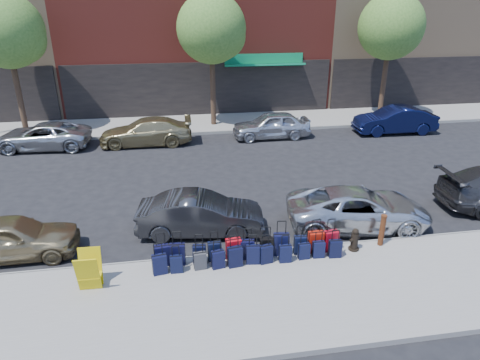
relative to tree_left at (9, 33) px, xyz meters
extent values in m
plane|color=black|center=(9.86, -9.50, -5.41)|extent=(120.00, 120.00, 0.00)
cube|color=gray|center=(9.86, -16.00, -5.34)|extent=(60.00, 4.00, 0.15)
cube|color=gray|center=(9.86, 0.50, -5.34)|extent=(60.00, 4.00, 0.15)
cube|color=gray|center=(9.86, -13.98, -5.34)|extent=(60.00, 0.08, 0.15)
cube|color=gray|center=(9.86, -1.52, -5.34)|extent=(60.00, 0.08, 0.15)
cube|color=black|center=(9.86, 2.45, -3.71)|extent=(16.66, 0.15, 3.40)
cube|color=#0D7749|center=(13.86, 2.10, -2.21)|extent=(5.00, 0.91, 0.27)
cube|color=#0D7749|center=(13.86, 2.40, -1.86)|extent=(5.00, 0.10, 0.60)
cube|color=black|center=(25.86, 2.45, -3.71)|extent=(14.70, 0.15, 3.40)
cylinder|color=black|center=(-0.14, 0.00, -2.86)|extent=(0.30, 0.30, 4.80)
sphere|color=#3A6822|center=(-0.14, 0.00, 0.11)|extent=(3.80, 3.80, 3.80)
sphere|color=#3A6822|center=(0.46, 0.00, -0.27)|extent=(2.58, 2.58, 2.58)
cylinder|color=black|center=(10.36, 0.00, -2.86)|extent=(0.30, 0.30, 4.80)
sphere|color=#3A6822|center=(10.36, 0.00, 0.11)|extent=(3.80, 3.80, 3.80)
sphere|color=#3A6822|center=(10.96, 0.00, -0.27)|extent=(2.58, 2.58, 2.58)
cylinder|color=black|center=(20.86, 0.00, -2.86)|extent=(0.30, 0.30, 4.80)
sphere|color=#3A6822|center=(20.86, 0.00, 0.11)|extent=(3.80, 3.80, 3.80)
sphere|color=#3A6822|center=(21.46, 0.00, -0.27)|extent=(2.58, 2.58, 2.58)
cube|color=black|center=(7.39, -14.28, -4.95)|extent=(0.44, 0.28, 0.62)
cylinder|color=black|center=(7.39, -14.28, -4.27)|extent=(0.23, 0.06, 0.03)
cube|color=black|center=(7.83, -14.29, -4.95)|extent=(0.44, 0.26, 0.63)
cylinder|color=black|center=(7.83, -14.29, -4.26)|extent=(0.24, 0.05, 0.03)
cube|color=black|center=(8.43, -14.31, -4.99)|extent=(0.39, 0.24, 0.55)
cylinder|color=black|center=(8.43, -14.31, -4.39)|extent=(0.21, 0.06, 0.03)
cube|color=black|center=(8.87, -14.26, -4.98)|extent=(0.38, 0.21, 0.57)
cylinder|color=black|center=(8.87, -14.26, -4.36)|extent=(0.21, 0.03, 0.03)
cube|color=#B20B16|center=(9.41, -14.29, -4.94)|extent=(0.45, 0.28, 0.64)
cylinder|color=black|center=(9.41, -14.29, -4.25)|extent=(0.24, 0.06, 0.03)
cube|color=black|center=(9.81, -14.33, -4.97)|extent=(0.42, 0.27, 0.59)
cylinder|color=black|center=(9.81, -14.33, -4.33)|extent=(0.22, 0.06, 0.03)
cube|color=black|center=(10.37, -14.27, -4.97)|extent=(0.40, 0.25, 0.57)
cylinder|color=black|center=(10.37, -14.27, -4.35)|extent=(0.22, 0.06, 0.03)
cube|color=black|center=(10.81, -14.27, -4.93)|extent=(0.47, 0.30, 0.67)
cylinder|color=black|center=(10.81, -14.27, -4.21)|extent=(0.25, 0.06, 0.03)
cube|color=black|center=(11.38, -14.30, -4.99)|extent=(0.38, 0.23, 0.55)
cylinder|color=black|center=(11.38, -14.30, -4.39)|extent=(0.21, 0.05, 0.03)
cube|color=#A4180A|center=(11.85, -14.29, -4.94)|extent=(0.44, 0.25, 0.64)
cylinder|color=black|center=(11.85, -14.29, -4.24)|extent=(0.24, 0.04, 0.03)
cube|color=maroon|center=(12.33, -14.28, -4.95)|extent=(0.44, 0.28, 0.62)
cylinder|color=black|center=(12.33, -14.28, -4.27)|extent=(0.24, 0.06, 0.03)
cube|color=black|center=(7.33, -14.65, -4.98)|extent=(0.42, 0.29, 0.57)
cylinder|color=black|center=(7.33, -14.65, -4.36)|extent=(0.22, 0.07, 0.03)
cube|color=black|center=(7.78, -14.66, -5.02)|extent=(0.34, 0.20, 0.49)
cylinder|color=black|center=(7.78, -14.66, -4.48)|extent=(0.19, 0.04, 0.03)
cube|color=#323337|center=(8.43, -14.61, -5.01)|extent=(0.36, 0.23, 0.50)
cylinder|color=black|center=(8.43, -14.61, -4.47)|extent=(0.19, 0.05, 0.03)
cube|color=black|center=(8.92, -14.64, -5.00)|extent=(0.39, 0.27, 0.52)
cylinder|color=black|center=(8.92, -14.64, -4.43)|extent=(0.20, 0.07, 0.03)
cube|color=black|center=(9.40, -14.63, -4.97)|extent=(0.43, 0.28, 0.59)
cylinder|color=black|center=(9.40, -14.63, -4.33)|extent=(0.23, 0.06, 0.03)
cube|color=black|center=(9.92, -14.57, -4.99)|extent=(0.40, 0.26, 0.55)
cylinder|color=black|center=(9.92, -14.57, -4.39)|extent=(0.21, 0.06, 0.03)
cube|color=black|center=(10.28, -14.61, -4.99)|extent=(0.40, 0.27, 0.54)
cylinder|color=black|center=(10.28, -14.61, -4.40)|extent=(0.21, 0.07, 0.03)
cube|color=black|center=(10.84, -14.65, -5.01)|extent=(0.35, 0.21, 0.51)
cylinder|color=black|center=(10.84, -14.65, -4.45)|extent=(0.20, 0.04, 0.03)
cube|color=black|center=(11.41, -14.59, -5.02)|extent=(0.34, 0.21, 0.48)
cylinder|color=black|center=(11.41, -14.59, -4.50)|extent=(0.18, 0.04, 0.03)
cube|color=black|center=(11.85, -14.58, -5.01)|extent=(0.34, 0.21, 0.50)
cylinder|color=black|center=(11.85, -14.58, -4.47)|extent=(0.19, 0.04, 0.03)
cube|color=black|center=(12.32, -14.65, -5.00)|extent=(0.37, 0.23, 0.53)
cylinder|color=black|center=(12.32, -14.65, -4.42)|extent=(0.20, 0.05, 0.03)
cylinder|color=black|center=(13.02, -14.38, -5.24)|extent=(0.32, 0.32, 0.05)
cylinder|color=black|center=(13.02, -14.38, -4.96)|extent=(0.21, 0.21, 0.50)
sphere|color=black|center=(13.02, -14.38, -4.65)|extent=(0.19, 0.19, 0.19)
cylinder|color=black|center=(13.02, -14.38, -4.91)|extent=(0.36, 0.21, 0.09)
cylinder|color=#38190C|center=(13.93, -14.25, -4.77)|extent=(0.16, 0.16, 0.99)
cylinder|color=#38190C|center=(13.93, -14.25, -4.28)|extent=(0.19, 0.19, 0.04)
cube|color=gold|center=(5.57, -15.17, -4.74)|extent=(0.58, 0.27, 1.02)
cube|color=gold|center=(5.58, -14.80, -4.74)|extent=(0.58, 0.27, 1.02)
cube|color=gold|center=(5.58, -14.98, -4.90)|extent=(0.58, 0.39, 0.02)
imported|color=#918059|center=(3.06, -12.89, -4.77)|extent=(3.80, 1.59, 1.29)
imported|color=#343436|center=(8.63, -12.38, -4.75)|extent=(4.18, 1.93, 1.33)
imported|color=silver|center=(13.82, -12.77, -4.76)|extent=(4.93, 2.76, 1.30)
imported|color=silver|center=(1.41, -2.61, -4.76)|extent=(4.80, 2.46, 1.30)
imported|color=tan|center=(6.54, -2.78, -4.73)|extent=(4.76, 2.02, 1.37)
imported|color=silver|center=(13.21, -2.72, -4.70)|extent=(4.20, 1.72, 1.43)
imported|color=#0C1339|center=(20.26, -2.97, -4.67)|extent=(4.56, 1.73, 1.48)
camera|label=1|loc=(7.91, -24.61, 1.67)|focal=32.00mm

